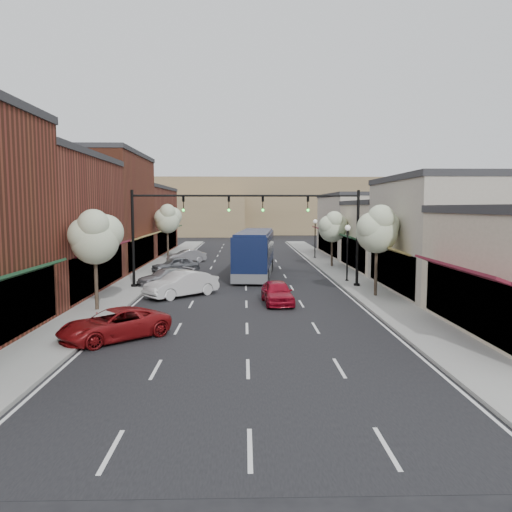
{
  "coord_description": "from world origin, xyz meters",
  "views": [
    {
      "loc": [
        -0.13,
        -27.43,
        5.79
      ],
      "look_at": [
        0.75,
        9.16,
        2.2
      ],
      "focal_mm": 35.0,
      "sensor_mm": 36.0,
      "label": 1
    }
  ],
  "objects": [
    {
      "name": "tree_right_far",
      "position": [
        8.35,
        19.94,
        3.99
      ],
      "size": [
        2.85,
        2.65,
        5.43
      ],
      "color": "#47382B",
      "rests_on": "ground"
    },
    {
      "name": "lamp_post_far",
      "position": [
        7.8,
        28.0,
        3.01
      ],
      "size": [
        0.44,
        0.44,
        4.44
      ],
      "color": "black",
      "rests_on": "ground"
    },
    {
      "name": "parked_car_b",
      "position": [
        -4.2,
        4.67,
        0.82
      ],
      "size": [
        4.83,
        4.66,
        1.64
      ],
      "primitive_type": "imported",
      "rotation": [
        0.0,
        0.0,
        -0.82
      ],
      "color": "silver",
      "rests_on": "ground"
    },
    {
      "name": "ground",
      "position": [
        0.0,
        0.0,
        0.0
      ],
      "size": [
        160.0,
        160.0,
        0.0
      ],
      "primitive_type": "plane",
      "color": "black",
      "rests_on": "ground"
    },
    {
      "name": "parked_car_a",
      "position": [
        -5.83,
        -5.87,
        0.67
      ],
      "size": [
        5.14,
        4.87,
        1.35
      ],
      "primitive_type": "imported",
      "rotation": [
        0.0,
        0.0,
        -0.86
      ],
      "color": "maroon",
      "rests_on": "ground"
    },
    {
      "name": "tree_left_near",
      "position": [
        -8.25,
        -0.06,
        4.22
      ],
      "size": [
        2.85,
        2.65,
        5.69
      ],
      "color": "#47382B",
      "rests_on": "ground"
    },
    {
      "name": "hill_far",
      "position": [
        0.0,
        90.0,
        6.0
      ],
      "size": [
        120.0,
        30.0,
        12.0
      ],
      "primitive_type": "cube",
      "color": "#7A6647",
      "rests_on": "ground"
    },
    {
      "name": "bldg_left_midfar",
      "position": [
        -14.24,
        20.0,
        5.4
      ],
      "size": [
        10.14,
        14.1,
        10.9
      ],
      "color": "brown",
      "rests_on": "ground"
    },
    {
      "name": "sidewalk_left",
      "position": [
        -8.4,
        18.5,
        0.07
      ],
      "size": [
        2.8,
        73.0,
        0.15
      ],
      "primitive_type": "cube",
      "color": "gray",
      "rests_on": "ground"
    },
    {
      "name": "parked_car_c",
      "position": [
        -5.96,
        9.18,
        0.64
      ],
      "size": [
        4.57,
        4.08,
        1.27
      ],
      "primitive_type": "imported",
      "rotation": [
        0.0,
        0.0,
        -0.92
      ],
      "color": "gray",
      "rests_on": "ground"
    },
    {
      "name": "tree_left_far",
      "position": [
        -8.25,
        25.94,
        4.6
      ],
      "size": [
        2.85,
        2.65,
        6.13
      ],
      "color": "#47382B",
      "rests_on": "ground"
    },
    {
      "name": "sidewalk_right",
      "position": [
        8.4,
        18.5,
        0.07
      ],
      "size": [
        2.8,
        73.0,
        0.15
      ],
      "primitive_type": "cube",
      "color": "gray",
      "rests_on": "ground"
    },
    {
      "name": "signal_mast_left",
      "position": [
        -5.62,
        8.0,
        4.62
      ],
      "size": [
        8.22,
        0.46,
        7.0
      ],
      "color": "black",
      "rests_on": "ground"
    },
    {
      "name": "red_hatchback",
      "position": [
        1.85,
        2.04,
        0.71
      ],
      "size": [
        1.98,
        4.26,
        1.41
      ],
      "primitive_type": "imported",
      "rotation": [
        0.0,
        0.0,
        0.08
      ],
      "color": "maroon",
      "rests_on": "ground"
    },
    {
      "name": "signal_mast_right",
      "position": [
        5.62,
        8.0,
        4.62
      ],
      "size": [
        8.22,
        0.46,
        7.0
      ],
      "color": "black",
      "rests_on": "ground"
    },
    {
      "name": "coach_bus",
      "position": [
        0.8,
        14.65,
        1.97
      ],
      "size": [
        3.86,
        12.58,
        3.78
      ],
      "rotation": [
        0.0,
        0.0,
        -0.09
      ],
      "color": "#0E173A",
      "rests_on": "ground"
    },
    {
      "name": "bldg_right_midfar",
      "position": [
        13.7,
        18.0,
        3.17
      ],
      "size": [
        9.14,
        12.1,
        6.4
      ],
      "color": "beige",
      "rests_on": "ground"
    },
    {
      "name": "parked_car_e",
      "position": [
        -6.2,
        25.0,
        0.66
      ],
      "size": [
        4.25,
        2.98,
        1.33
      ],
      "primitive_type": "imported",
      "rotation": [
        0.0,
        0.0,
        -1.13
      ],
      "color": "#A3A2A8",
      "rests_on": "ground"
    },
    {
      "name": "hill_near",
      "position": [
        -25.0,
        78.0,
        4.0
      ],
      "size": [
        50.0,
        20.0,
        8.0
      ],
      "primitive_type": "cube",
      "color": "#7A6647",
      "rests_on": "ground"
    },
    {
      "name": "curb_right",
      "position": [
        7.0,
        18.5,
        0.07
      ],
      "size": [
        0.25,
        73.0,
        0.17
      ],
      "primitive_type": "cube",
      "color": "gray",
      "rests_on": "ground"
    },
    {
      "name": "bldg_right_far",
      "position": [
        13.71,
        32.0,
        3.66
      ],
      "size": [
        9.14,
        16.1,
        7.4
      ],
      "color": "#ADA494",
      "rests_on": "ground"
    },
    {
      "name": "bldg_left_far",
      "position": [
        -14.22,
        36.0,
        4.16
      ],
      "size": [
        10.14,
        18.1,
        8.4
      ],
      "color": "brown",
      "rests_on": "ground"
    },
    {
      "name": "lamp_post_near",
      "position": [
        7.8,
        10.5,
        3.01
      ],
      "size": [
        0.44,
        0.44,
        4.44
      ],
      "color": "black",
      "rests_on": "ground"
    },
    {
      "name": "bldg_left_midnear",
      "position": [
        -14.23,
        6.0,
        4.66
      ],
      "size": [
        10.14,
        14.1,
        9.4
      ],
      "color": "brown",
      "rests_on": "ground"
    },
    {
      "name": "parked_car_d",
      "position": [
        -6.2,
        16.45,
        0.72
      ],
      "size": [
        4.5,
        3.47,
        1.43
      ],
      "primitive_type": "imported",
      "rotation": [
        0.0,
        0.0,
        -1.08
      ],
      "color": "slate",
      "rests_on": "ground"
    },
    {
      "name": "curb_left",
      "position": [
        -7.0,
        18.5,
        0.07
      ],
      "size": [
        0.25,
        73.0,
        0.17
      ],
      "primitive_type": "cube",
      "color": "gray",
      "rests_on": "ground"
    },
    {
      "name": "tree_right_near",
      "position": [
        8.35,
        3.94,
        4.45
      ],
      "size": [
        2.85,
        2.65,
        5.95
      ],
      "color": "#47382B",
      "rests_on": "ground"
    },
    {
      "name": "bldg_right_midnear",
      "position": [
        13.72,
        6.0,
        3.91
      ],
      "size": [
        9.14,
        12.1,
        7.9
      ],
      "color": "#ADA494",
      "rests_on": "ground"
    }
  ]
}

